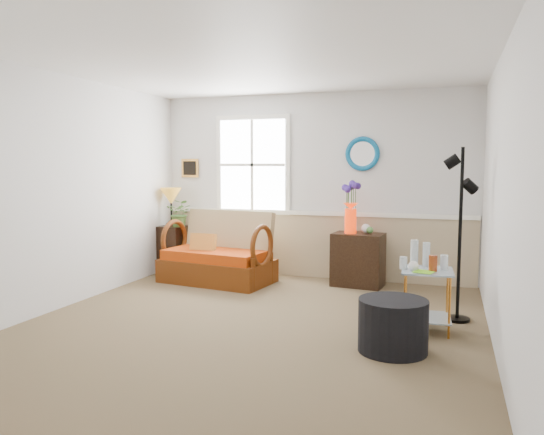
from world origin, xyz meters
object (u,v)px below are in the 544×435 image
(floor_lamp, at_px, (460,235))
(ottoman, at_px, (393,325))
(side_table, at_px, (427,300))
(lamp_stand, at_px, (174,249))
(cabinet, at_px, (358,260))
(loveseat, at_px, (217,247))

(floor_lamp, relative_size, ottoman, 3.00)
(floor_lamp, bearing_deg, side_table, -122.81)
(lamp_stand, xyz_separation_m, cabinet, (2.77, -0.04, 0.00))
(lamp_stand, bearing_deg, loveseat, -25.40)
(cabinet, height_order, floor_lamp, floor_lamp)
(cabinet, xyz_separation_m, ottoman, (0.70, -2.39, -0.12))
(lamp_stand, height_order, cabinet, cabinet)
(lamp_stand, xyz_separation_m, ottoman, (3.47, -2.44, -0.12))
(lamp_stand, relative_size, ottoman, 1.17)
(loveseat, distance_m, lamp_stand, 1.01)
(loveseat, bearing_deg, floor_lamp, -7.33)
(loveseat, distance_m, floor_lamp, 3.24)
(lamp_stand, height_order, side_table, lamp_stand)
(floor_lamp, xyz_separation_m, ottoman, (-0.54, -1.15, -0.66))
(lamp_stand, xyz_separation_m, floor_lamp, (4.01, -1.29, 0.54))
(loveseat, bearing_deg, lamp_stand, 162.77)
(side_table, bearing_deg, ottoman, -109.84)
(side_table, bearing_deg, loveseat, 154.84)
(cabinet, bearing_deg, lamp_stand, -175.47)
(loveseat, bearing_deg, side_table, -17.00)
(loveseat, distance_m, ottoman, 3.26)
(lamp_stand, bearing_deg, ottoman, -35.08)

